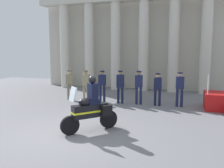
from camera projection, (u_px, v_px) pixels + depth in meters
ground_plane at (73, 133)px, 8.03m from camera, size 28.00×28.00×0.00m
colonnade_backdrop at (131, 38)px, 17.05m from camera, size 13.49×1.53×6.77m
officer_in_row_0 at (70, 82)px, 13.39m from camera, size 0.40×0.27×1.67m
officer_in_row_1 at (86, 83)px, 13.23m from camera, size 0.40×0.27×1.69m
officer_in_row_2 at (102, 84)px, 12.86m from camera, size 0.40×0.27×1.69m
officer_in_row_3 at (120, 84)px, 12.54m from camera, size 0.40×0.27×1.72m
officer_in_row_4 at (139, 85)px, 12.27m from camera, size 0.40×0.27×1.72m
officer_in_row_5 at (158, 87)px, 11.98m from camera, size 0.40×0.27×1.63m
officer_in_row_6 at (180, 86)px, 11.75m from camera, size 0.40×0.27×1.70m
motorcycle_with_rider at (92, 108)px, 8.16m from camera, size 1.49×1.63×1.90m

